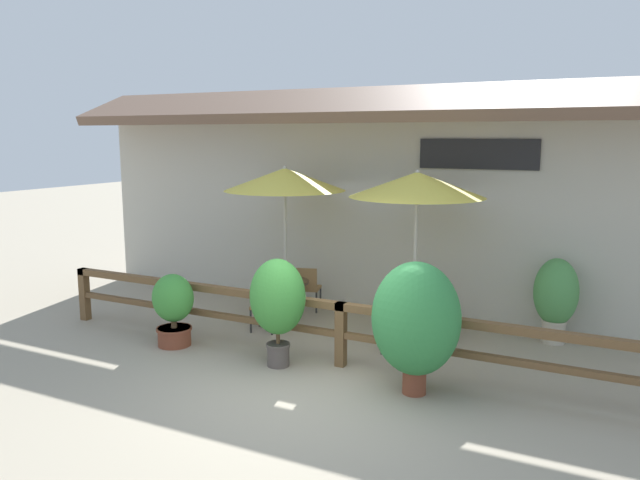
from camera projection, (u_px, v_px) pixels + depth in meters
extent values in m
plane|color=#9E937F|center=(307.00, 392.00, 8.15)|extent=(60.00, 60.00, 0.00)
cube|color=#BCB7A8|center=(413.00, 218.00, 11.55)|extent=(14.00, 0.40, 3.60)
cube|color=brown|center=(406.00, 102.00, 10.72)|extent=(14.28, 1.48, 0.70)
cube|color=black|center=(478.00, 154.00, 10.61)|extent=(2.03, 0.04, 0.51)
cube|color=brown|center=(341.00, 306.00, 8.93)|extent=(10.40, 0.14, 0.11)
cube|color=brown|center=(341.00, 334.00, 9.00)|extent=(10.40, 0.10, 0.09)
cube|color=brown|center=(85.00, 294.00, 11.29)|extent=(0.14, 0.14, 0.95)
cube|color=brown|center=(341.00, 334.00, 9.00)|extent=(0.14, 0.14, 0.95)
cylinder|color=#B7B2A8|center=(285.00, 254.00, 11.18)|extent=(0.06, 0.06, 2.41)
cone|color=#EAD64C|center=(285.00, 179.00, 10.96)|extent=(2.15, 2.15, 0.40)
sphere|color=#B2ADA3|center=(285.00, 168.00, 10.93)|extent=(0.07, 0.07, 0.07)
cylinder|color=#4C3826|center=(286.00, 282.00, 11.27)|extent=(0.83, 0.83, 0.05)
cylinder|color=#333333|center=(286.00, 301.00, 11.33)|extent=(0.07, 0.07, 0.67)
cylinder|color=#333333|center=(286.00, 318.00, 11.38)|extent=(0.46, 0.46, 0.03)
cube|color=olive|center=(265.00, 306.00, 10.65)|extent=(0.49, 0.49, 0.05)
cube|color=olive|center=(269.00, 291.00, 10.79)|extent=(0.40, 0.11, 0.40)
cylinder|color=#2D2D2D|center=(251.00, 321.00, 10.56)|extent=(0.04, 0.04, 0.40)
cylinder|color=#2D2D2D|center=(272.00, 323.00, 10.45)|extent=(0.04, 0.04, 0.40)
cylinder|color=#2D2D2D|center=(259.00, 315.00, 10.92)|extent=(0.04, 0.04, 0.40)
cylinder|color=#2D2D2D|center=(280.00, 317.00, 10.81)|extent=(0.04, 0.04, 0.40)
cube|color=olive|center=(309.00, 288.00, 11.93)|extent=(0.51, 0.51, 0.05)
cube|color=olive|center=(306.00, 279.00, 11.71)|extent=(0.39, 0.14, 0.40)
cylinder|color=#2D2D2D|center=(321.00, 298.00, 12.12)|extent=(0.04, 0.04, 0.40)
cylinder|color=#2D2D2D|center=(302.00, 296.00, 12.19)|extent=(0.04, 0.04, 0.40)
cylinder|color=#2D2D2D|center=(316.00, 303.00, 11.75)|extent=(0.04, 0.04, 0.40)
cylinder|color=#2D2D2D|center=(297.00, 301.00, 11.83)|extent=(0.04, 0.04, 0.40)
cylinder|color=#B7B2A8|center=(415.00, 268.00, 10.00)|extent=(0.06, 0.06, 2.41)
cone|color=#EAD64C|center=(417.00, 184.00, 9.78)|extent=(2.15, 2.15, 0.40)
sphere|color=#B2ADA3|center=(417.00, 172.00, 9.75)|extent=(0.07, 0.07, 0.07)
cylinder|color=#4C3826|center=(414.00, 299.00, 10.09)|extent=(0.83, 0.83, 0.05)
cylinder|color=#333333|center=(414.00, 321.00, 10.15)|extent=(0.07, 0.07, 0.67)
cylinder|color=#333333|center=(413.00, 339.00, 10.20)|extent=(0.46, 0.46, 0.03)
cube|color=olive|center=(399.00, 327.00, 9.52)|extent=(0.48, 0.48, 0.05)
cube|color=olive|center=(405.00, 310.00, 9.63)|extent=(0.40, 0.10, 0.40)
cylinder|color=#2D2D2D|center=(382.00, 342.00, 9.51)|extent=(0.04, 0.04, 0.40)
cylinder|color=#2D2D2D|center=(404.00, 347.00, 9.29)|extent=(0.04, 0.04, 0.40)
cylinder|color=#2D2D2D|center=(394.00, 335.00, 9.82)|extent=(0.04, 0.04, 0.40)
cylinder|color=#2D2D2D|center=(416.00, 340.00, 9.60)|extent=(0.04, 0.04, 0.40)
cube|color=olive|center=(422.00, 304.00, 10.78)|extent=(0.51, 0.51, 0.05)
cube|color=olive|center=(416.00, 294.00, 10.61)|extent=(0.39, 0.14, 0.40)
cylinder|color=#2D2D2D|center=(437.00, 317.00, 10.84)|extent=(0.04, 0.04, 0.40)
cylinder|color=#2D2D2D|center=(419.00, 313.00, 11.09)|extent=(0.04, 0.04, 0.40)
cylinder|color=#2D2D2D|center=(425.00, 321.00, 10.56)|extent=(0.04, 0.04, 0.40)
cylinder|color=#2D2D2D|center=(406.00, 317.00, 10.81)|extent=(0.04, 0.04, 0.40)
cylinder|color=brown|center=(174.00, 336.00, 9.95)|extent=(0.52, 0.52, 0.29)
cylinder|color=brown|center=(174.00, 329.00, 9.93)|extent=(0.56, 0.56, 0.04)
cylinder|color=brown|center=(174.00, 321.00, 9.91)|extent=(0.09, 0.09, 0.23)
ellipsoid|color=#3D8E38|center=(173.00, 298.00, 9.84)|extent=(0.68, 0.61, 0.76)
cylinder|color=#564C47|center=(278.00, 354.00, 9.06)|extent=(0.32, 0.32, 0.34)
cylinder|color=#564C47|center=(278.00, 345.00, 9.03)|extent=(0.35, 0.35, 0.04)
cylinder|color=brown|center=(278.00, 332.00, 9.00)|extent=(0.06, 0.06, 0.33)
ellipsoid|color=#3D8E38|center=(278.00, 297.00, 8.92)|extent=(0.82, 0.74, 1.10)
cylinder|color=brown|center=(414.00, 379.00, 8.08)|extent=(0.31, 0.31, 0.38)
cylinder|color=brown|center=(415.00, 367.00, 8.05)|extent=(0.33, 0.33, 0.04)
ellipsoid|color=#338442|center=(416.00, 319.00, 7.95)|extent=(1.15, 1.04, 1.48)
cylinder|color=#B7AD99|center=(553.00, 331.00, 10.07)|extent=(0.36, 0.36, 0.38)
cylinder|color=#B7AD99|center=(554.00, 321.00, 10.04)|extent=(0.39, 0.39, 0.04)
ellipsoid|color=#4C934C|center=(556.00, 292.00, 9.96)|extent=(0.70, 0.63, 1.10)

